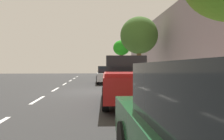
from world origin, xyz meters
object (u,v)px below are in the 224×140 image
(parked_sedan_tan_far, at_px, (104,72))
(street_tree_mid_block, at_px, (139,36))
(parked_sedan_silver_mid, at_px, (107,75))
(street_tree_far_end, at_px, (121,49))
(pedestrian_on_phone, at_px, (132,70))
(parked_pickup_red_second, at_px, (127,80))
(cyclist_with_backpack, at_px, (127,74))
(bicycle_at_curb, at_px, (123,83))

(parked_sedan_tan_far, xyz_separation_m, street_tree_mid_block, (2.34, -10.98, 3.27))
(parked_sedan_silver_mid, relative_size, street_tree_mid_block, 0.81)
(street_tree_far_end, distance_m, pedestrian_on_phone, 3.66)
(street_tree_far_end, bearing_deg, pedestrian_on_phone, -61.83)
(pedestrian_on_phone, bearing_deg, parked_sedan_tan_far, 148.33)
(parked_sedan_tan_far, bearing_deg, parked_pickup_red_second, -89.94)
(cyclist_with_backpack, distance_m, street_tree_mid_block, 5.10)
(parked_pickup_red_second, relative_size, bicycle_at_curb, 3.39)
(parked_pickup_red_second, relative_size, cyclist_with_backpack, 3.19)
(parked_sedan_tan_far, bearing_deg, pedestrian_on_phone, -31.67)
(parked_sedan_silver_mid, height_order, pedestrian_on_phone, pedestrian_on_phone)
(parked_sedan_tan_far, relative_size, bicycle_at_curb, 2.78)
(bicycle_at_curb, height_order, pedestrian_on_phone, pedestrian_on_phone)
(parked_sedan_tan_far, bearing_deg, parked_sedan_silver_mid, -91.41)
(parked_pickup_red_second, bearing_deg, street_tree_far_end, 83.05)
(parked_pickup_red_second, height_order, street_tree_mid_block, street_tree_mid_block)
(street_tree_mid_block, xyz_separation_m, pedestrian_on_phone, (1.08, 8.87, -2.99))
(street_tree_mid_block, distance_m, street_tree_far_end, 10.89)
(parked_sedan_silver_mid, xyz_separation_m, bicycle_at_curb, (0.74, -4.90, -0.38))
(parked_sedan_silver_mid, bearing_deg, pedestrian_on_phone, 63.53)
(parked_sedan_silver_mid, relative_size, cyclist_with_backpack, 2.61)
(pedestrian_on_phone, bearing_deg, bicycle_at_curb, -103.40)
(street_tree_mid_block, height_order, pedestrian_on_phone, street_tree_mid_block)
(bicycle_at_curb, relative_size, street_tree_mid_block, 0.29)
(parked_sedan_tan_far, relative_size, cyclist_with_backpack, 2.61)
(cyclist_with_backpack, height_order, pedestrian_on_phone, pedestrian_on_phone)
(parked_sedan_silver_mid, relative_size, parked_sedan_tan_far, 1.00)
(cyclist_with_backpack, bearing_deg, parked_pickup_red_second, -99.22)
(parked_sedan_tan_far, xyz_separation_m, street_tree_far_end, (2.34, -0.09, 3.13))
(parked_sedan_tan_far, xyz_separation_m, pedestrian_on_phone, (3.42, -2.11, 0.28))
(parked_pickup_red_second, xyz_separation_m, parked_sedan_tan_far, (-0.02, 19.12, -0.15))
(bicycle_at_curb, relative_size, cyclist_with_backpack, 0.94)
(parked_pickup_red_second, bearing_deg, bicycle_at_curb, 84.19)
(parked_pickup_red_second, height_order, bicycle_at_curb, parked_pickup_red_second)
(parked_sedan_silver_mid, bearing_deg, parked_sedan_tan_far, 88.59)
(cyclist_with_backpack, xyz_separation_m, street_tree_mid_block, (1.62, 3.81, 2.99))
(parked_sedan_tan_far, xyz_separation_m, bicycle_at_curb, (0.51, -14.35, -0.38))
(parked_sedan_silver_mid, height_order, parked_sedan_tan_far, same)
(pedestrian_on_phone, bearing_deg, parked_pickup_red_second, -101.31)
(parked_sedan_silver_mid, bearing_deg, street_tree_far_end, 74.63)
(bicycle_at_curb, xyz_separation_m, street_tree_far_end, (1.83, 14.26, 3.51))
(cyclist_with_backpack, bearing_deg, pedestrian_on_phone, 77.99)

